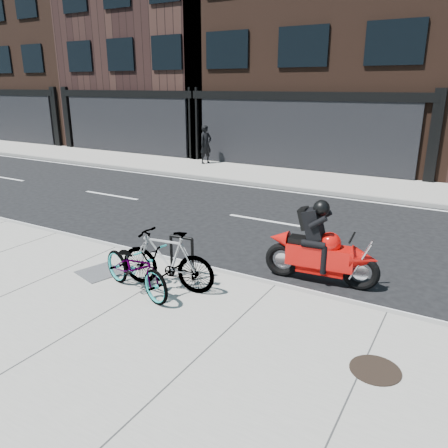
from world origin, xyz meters
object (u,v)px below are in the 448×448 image
Objects in this scene: pedestrian at (206,144)px; bicycle_rear at (167,259)px; bicycle_front at (136,267)px; motorcycle at (326,251)px; manhole_cover at (375,370)px; utility_grate at (100,272)px; bike_rack at (182,254)px.

bicycle_rear is at bearing -133.16° from pedestrian.
bicycle_rear reaches higher than bicycle_front.
motorcycle is (2.71, 2.33, 0.06)m from bicycle_front.
bicycle_rear is 1.04× the size of pedestrian.
manhole_cover and utility_grate have the same top height.
manhole_cover is 5.43m from utility_grate.
bicycle_front reaches higher than bike_rack.
bicycle_rear is at bearing -88.16° from bike_rack.
manhole_cover is (10.41, -12.27, -0.89)m from pedestrian.
pedestrian is (-6.57, 11.19, 0.39)m from bike_rack.
pedestrian reaches higher than motorcycle.
pedestrian is at bearing 120.42° from bike_rack.
bicycle_rear is 3.02m from motorcycle.
bike_rack is 0.39× the size of motorcycle.
bike_rack is 1.31× the size of manhole_cover.
pedestrian reaches higher than utility_grate.
bike_rack is at bearing -154.36° from motorcycle.
motorcycle is (2.35, 1.44, 0.04)m from bike_rack.
bicycle_rear reaches higher than bike_rack.
motorcycle reaches higher than bicycle_front.
utility_grate is at bearing -158.17° from motorcycle.
pedestrian is at bearing 126.71° from motorcycle.
bike_rack is 1.76m from utility_grate.
bike_rack is 4.02m from manhole_cover.
manhole_cover is (4.20, -0.18, -0.48)m from bicycle_front.
bike_rack is 12.98m from pedestrian.
bicycle_rear is at bearing -26.20° from bicycle_front.
manhole_cover is at bearing -65.05° from motorcycle.
bike_rack is at bearing 21.33° from utility_grate.
manhole_cover is (1.49, -2.51, -0.54)m from motorcycle.
bicycle_rear is 2.49× the size of utility_grate.
motorcycle reaches higher than bicycle_rear.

